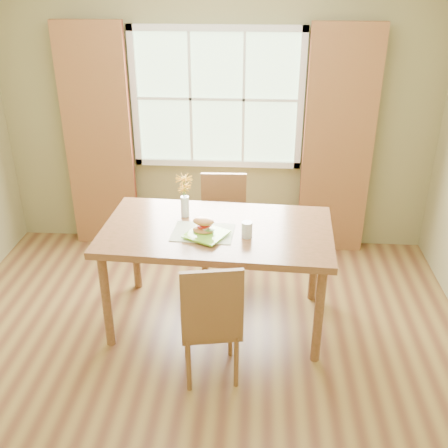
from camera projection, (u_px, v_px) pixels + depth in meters
name	position (u px, v px, depth m)	size (l,w,h in m)	color
room	(193.00, 191.00, 3.30)	(4.24, 3.84, 2.74)	olive
window	(217.00, 99.00, 4.91)	(1.62, 0.06, 1.32)	#B1DDA7
curtain_left	(99.00, 140.00, 5.07)	(0.65, 0.08, 2.20)	maroon
curtain_right	(338.00, 146.00, 4.93)	(0.65, 0.08, 2.20)	maroon
dining_table	(217.00, 238.00, 4.00)	(1.78, 1.06, 0.84)	brown
chair_near	(211.00, 319.00, 3.47)	(0.47, 0.47, 0.96)	brown
chair_far	(223.00, 223.00, 4.73)	(0.42, 0.42, 0.98)	brown
placemat	(203.00, 232.00, 3.89)	(0.45, 0.33, 0.01)	beige
plate	(206.00, 235.00, 3.83)	(0.27, 0.27, 0.01)	#7DD034
croissant_sandwich	(204.00, 226.00, 3.82)	(0.18, 0.14, 0.12)	#DE9B4B
water_glass	(247.00, 230.00, 3.81)	(0.08, 0.08, 0.12)	silver
flower_vase	(184.00, 192.00, 4.06)	(0.14, 0.14, 0.34)	silver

